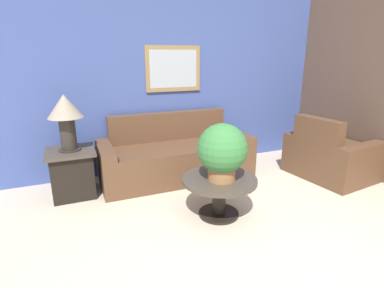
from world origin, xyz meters
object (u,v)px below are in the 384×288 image
Objects in this scene: armchair at (330,157)px; side_table at (73,172)px; table_lamp at (65,113)px; coffee_table at (219,188)px; couch_main at (176,157)px; potted_plant_on_table at (222,151)px.

side_table is at bearing 70.64° from armchair.
side_table is 0.75m from table_lamp.
side_table is 0.87× the size of table_lamp.
table_lamp is (-1.46, 1.15, 0.73)m from coffee_table.
couch_main is 1.23m from coffee_table.
couch_main is 2.64× the size of coffee_table.
side_table is at bearing -176.81° from couch_main.
couch_main is at bearing 93.12° from coffee_table.
coffee_table is 2.00m from table_lamp.
couch_main is at bearing 60.89° from armchair.
couch_main is 2.23m from armchair.
table_lamp is at bearing -176.81° from couch_main.
side_table is 0.98× the size of potted_plant_on_table.
armchair is 1.95× the size of side_table.
potted_plant_on_table reaches higher than couch_main.
armchair is at bearing -12.52° from side_table.
potted_plant_on_table is (0.07, -1.27, 0.46)m from couch_main.
potted_plant_on_table is (1.46, -1.19, 0.46)m from side_table.
armchair is (2.06, -0.85, -0.00)m from couch_main.
couch_main is 1.35m from potted_plant_on_table.
coffee_table is 1.33× the size of potted_plant_on_table.
potted_plant_on_table is at bearing -87.01° from couch_main.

